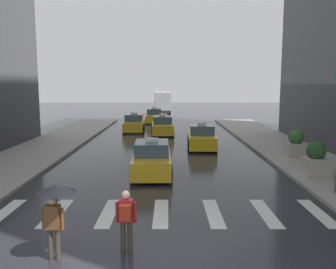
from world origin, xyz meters
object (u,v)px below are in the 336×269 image
Objects in this scene: taxi_fourth at (134,124)px; taxi_fifth at (154,116)px; taxi_lead at (152,159)px; pedestrian_with_umbrella at (55,201)px; planter_mid_block at (295,144)px; pedestrian_with_backpack at (126,216)px; taxi_third at (162,126)px; box_truck at (162,102)px; taxi_second at (201,138)px; planter_near_corner at (315,160)px.

taxi_fifth is at bearing 78.31° from taxi_fourth.
taxi_lead is 2.36× the size of pedestrian_with_umbrella.
pedestrian_with_umbrella is (-1.99, -8.77, 0.79)m from taxi_lead.
planter_mid_block is at bearing 50.22° from pedestrian_with_umbrella.
taxi_lead is 2.77× the size of pedestrian_with_backpack.
taxi_lead is 16.60m from taxi_fourth.
taxi_fifth is at bearing 91.90° from taxi_lead.
taxi_third reaches higher than planter_mid_block.
planter_mid_block is (8.45, -31.49, -0.98)m from box_truck.
taxi_lead is at bearing -89.88° from box_truck.
pedestrian_with_umbrella is (-5.12, -16.12, 0.79)m from taxi_second.
box_truck is (2.35, 18.75, 1.13)m from taxi_fourth.
taxi_third is (-2.85, 6.93, 0.00)m from taxi_second.
taxi_lead and taxi_second have the same top height.
taxi_second is at bearing -76.90° from taxi_fifth.
taxi_third is 2.88× the size of planter_mid_block.
box_truck is at bearing 89.70° from pedestrian_with_backpack.
pedestrian_with_backpack is (-0.59, -22.63, 0.25)m from taxi_third.
taxi_second is 1.00× the size of taxi_third.
taxi_fifth is at bearing 103.10° from taxi_second.
taxi_second and taxi_fourth have the same top height.
taxi_fourth is at bearing -101.69° from taxi_fifth.
taxi_third is 13.33m from planter_mid_block.
box_truck reaches higher than planter_near_corner.
taxi_fifth reaches higher than planter_mid_block.
pedestrian_with_backpack is at bearing -92.08° from taxi_lead.
taxi_fourth is at bearing 121.49° from taxi_second.
taxi_second is 2.37× the size of pedestrian_with_umbrella.
taxi_fifth is (-1.09, 9.98, 0.00)m from taxi_third.
taxi_fourth is 25.20m from pedestrian_with_umbrella.
pedestrian_with_umbrella is (-2.28, -23.04, 0.79)m from taxi_third.
taxi_fourth reaches higher than planter_near_corner.
box_truck reaches higher than taxi_fourth.
taxi_third is at bearing -89.02° from box_truck.
taxi_third and taxi_fifth have the same top height.
taxi_second is (3.13, 7.35, 0.00)m from taxi_lead.
taxi_third is 20.93m from box_truck.
taxi_second is at bearing -67.67° from taxi_third.
pedestrian_with_backpack is (0.50, -32.61, 0.25)m from taxi_fifth.
pedestrian_with_umbrella is 16.21m from planter_mid_block.
taxi_fourth is (-2.43, 16.42, 0.00)m from taxi_lead.
pedestrian_with_umbrella reaches higher than taxi_fourth.
taxi_lead is at bearing -91.14° from taxi_third.
taxi_lead is 9.15m from planter_mid_block.
box_truck is at bearing 105.02° from planter_mid_block.
box_truck is at bearing 102.29° from planter_near_corner.
taxi_third is at bearing -83.78° from taxi_fifth.
pedestrian_with_backpack is (-0.30, -8.35, 0.25)m from taxi_lead.
taxi_fifth is (1.62, 7.84, 0.00)m from taxi_fourth.
taxi_fourth is at bearing 120.65° from planter_near_corner.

